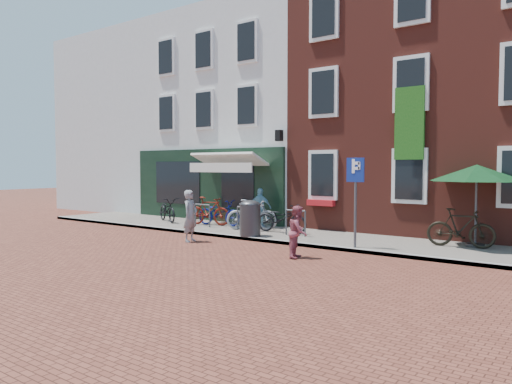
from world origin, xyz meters
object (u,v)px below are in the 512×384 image
Objects in this scene: bicycle_1 at (209,211)px; bicycle_2 at (219,213)px; bicycle_4 at (282,218)px; boy at (298,232)px; bicycle_0 at (167,210)px; bicycle_5 at (461,228)px; bicycle_3 at (252,215)px; parking_sign at (355,186)px; cafe_person at (260,208)px; parasol at (477,170)px; woman at (190,216)px; litter_bin at (250,216)px.

bicycle_1 is 0.97× the size of bicycle_2.
bicycle_4 is (3.34, -0.11, -0.05)m from bicycle_1.
boy reaches higher than bicycle_0.
bicycle_3 is at bearing 86.15° from bicycle_5.
parking_sign is 8.85m from bicycle_0.
cafe_person is at bearing 79.22° from bicycle_5.
parasol is 11.38m from bicycle_0.
parasol is at bearing -75.23° from woman.
parking_sign reaches higher than parasol.
woman is at bearing 145.40° from bicycle_4.
bicycle_4 is at bearing -171.70° from parasol.
bicycle_0 is at bearing 84.49° from bicycle_5.
boy is 0.75× the size of bicycle_1.
bicycle_0 is 5.42m from bicycle_4.
parking_sign is 1.54× the size of woman.
parasol is at bearing 18.80° from litter_bin.
bicycle_4 is at bearing -63.94° from bicycle_0.
bicycle_3 is 6.76m from bicycle_5.
woman is 3.40m from bicycle_1.
boy reaches higher than bicycle_3.
bicycle_5 is (8.87, 0.33, 0.00)m from bicycle_1.
parasol is 1.92× the size of boy.
litter_bin is at bearing -127.40° from bicycle_1.
woman is at bearing -161.46° from bicycle_2.
bicycle_3 reaches higher than bicycle_4.
litter_bin is 3.02m from bicycle_2.
litter_bin reaches higher than bicycle_2.
litter_bin is 0.69× the size of bicycle_5.
parasol is 1.39× the size of bicycle_4.
bicycle_3 is (0.24, -0.83, -0.18)m from cafe_person.
bicycle_1 is (2.08, 0.14, 0.05)m from bicycle_0.
bicycle_4 is at bearing 136.88° from cafe_person.
parking_sign is (3.61, -0.06, 1.05)m from litter_bin.
bicycle_4 is (0.36, 1.25, -0.15)m from litter_bin.
bicycle_3 is (-0.85, 1.21, -0.10)m from litter_bin.
cafe_person is 0.88m from bicycle_3.
parking_sign is at bearing 141.32° from cafe_person.
woman reaches higher than cafe_person.
bicycle_0 and bicycle_2 have the same top height.
litter_bin is 1.89m from woman.
parking_sign is 5.06m from woman.
boy is 3.93m from bicycle_4.
bicycle_2 is 1.03× the size of bicycle_5.
parasol is at bearing -113.99° from bicycle_3.
bicycle_0 is at bearing -3.08° from cafe_person.
bicycle_2 is at bearing 48.90° from bicycle_3.
cafe_person reaches higher than bicycle_2.
bicycle_5 is at bearing -117.13° from bicycle_3.
parasol is at bearing 165.88° from cafe_person.
parking_sign reaches higher than cafe_person.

